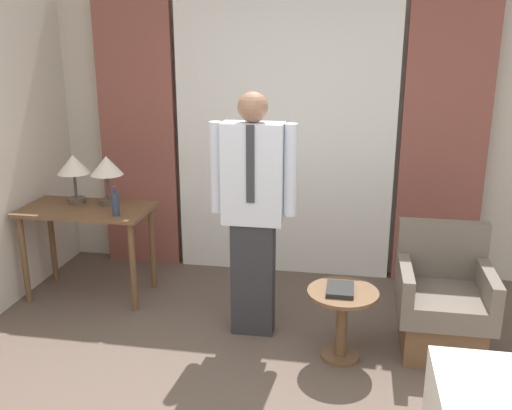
{
  "coord_description": "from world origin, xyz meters",
  "views": [
    {
      "loc": [
        0.62,
        -2.35,
        2.16
      ],
      "look_at": [
        -0.02,
        1.3,
        1.04
      ],
      "focal_mm": 40.0,
      "sensor_mm": 36.0,
      "label": 1
    }
  ],
  "objects_px": {
    "bottle_near_edge": "(115,204)",
    "desk": "(87,222)",
    "side_table": "(342,313)",
    "table_lamp_left": "(74,167)",
    "table_lamp_right": "(107,168)",
    "book": "(340,289)",
    "armchair": "(442,306)",
    "person": "(253,207)"
  },
  "relations": [
    {
      "from": "table_lamp_right",
      "to": "book",
      "type": "xyz_separation_m",
      "value": [
        1.97,
        -0.8,
        -0.57
      ]
    },
    {
      "from": "table_lamp_left",
      "to": "armchair",
      "type": "height_order",
      "value": "table_lamp_left"
    },
    {
      "from": "desk",
      "to": "table_lamp_right",
      "type": "height_order",
      "value": "table_lamp_right"
    },
    {
      "from": "table_lamp_left",
      "to": "side_table",
      "type": "xyz_separation_m",
      "value": [
        2.28,
        -0.79,
        -0.75
      ]
    },
    {
      "from": "armchair",
      "to": "book",
      "type": "distance_m",
      "value": 0.78
    },
    {
      "from": "bottle_near_edge",
      "to": "person",
      "type": "xyz_separation_m",
      "value": [
        1.14,
        -0.23,
        0.1
      ]
    },
    {
      "from": "person",
      "to": "book",
      "type": "height_order",
      "value": "person"
    },
    {
      "from": "desk",
      "to": "table_lamp_right",
      "type": "distance_m",
      "value": 0.48
    },
    {
      "from": "table_lamp_left",
      "to": "table_lamp_right",
      "type": "height_order",
      "value": "same"
    },
    {
      "from": "table_lamp_right",
      "to": "side_table",
      "type": "distance_m",
      "value": 2.27
    },
    {
      "from": "table_lamp_left",
      "to": "armchair",
      "type": "relative_size",
      "value": 0.47
    },
    {
      "from": "table_lamp_left",
      "to": "bottle_near_edge",
      "type": "height_order",
      "value": "table_lamp_left"
    },
    {
      "from": "table_lamp_right",
      "to": "armchair",
      "type": "xyz_separation_m",
      "value": [
        2.68,
        -0.54,
        -0.76
      ]
    },
    {
      "from": "desk",
      "to": "book",
      "type": "bearing_deg",
      "value": -17.43
    },
    {
      "from": "armchair",
      "to": "side_table",
      "type": "distance_m",
      "value": 0.73
    },
    {
      "from": "desk",
      "to": "armchair",
      "type": "bearing_deg",
      "value": -8.2
    },
    {
      "from": "table_lamp_right",
      "to": "side_table",
      "type": "height_order",
      "value": "table_lamp_right"
    },
    {
      "from": "bottle_near_edge",
      "to": "armchair",
      "type": "xyz_separation_m",
      "value": [
        2.49,
        -0.25,
        -0.55
      ]
    },
    {
      "from": "person",
      "to": "book",
      "type": "xyz_separation_m",
      "value": [
        0.64,
        -0.27,
        -0.46
      ]
    },
    {
      "from": "bottle_near_edge",
      "to": "book",
      "type": "xyz_separation_m",
      "value": [
        1.78,
        -0.51,
        -0.36
      ]
    },
    {
      "from": "side_table",
      "to": "book",
      "type": "relative_size",
      "value": 2.09
    },
    {
      "from": "person",
      "to": "side_table",
      "type": "relative_size",
      "value": 3.55
    },
    {
      "from": "table_lamp_right",
      "to": "bottle_near_edge",
      "type": "height_order",
      "value": "table_lamp_right"
    },
    {
      "from": "side_table",
      "to": "table_lamp_left",
      "type": "bearing_deg",
      "value": 160.98
    },
    {
      "from": "table_lamp_left",
      "to": "book",
      "type": "xyz_separation_m",
      "value": [
        2.26,
        -0.8,
        -0.57
      ]
    },
    {
      "from": "bottle_near_edge",
      "to": "book",
      "type": "height_order",
      "value": "bottle_near_edge"
    },
    {
      "from": "desk",
      "to": "table_lamp_left",
      "type": "bearing_deg",
      "value": 138.21
    },
    {
      "from": "table_lamp_left",
      "to": "side_table",
      "type": "height_order",
      "value": "table_lamp_left"
    },
    {
      "from": "table_lamp_left",
      "to": "table_lamp_right",
      "type": "bearing_deg",
      "value": 0.0
    },
    {
      "from": "bottle_near_edge",
      "to": "book",
      "type": "distance_m",
      "value": 1.89
    },
    {
      "from": "desk",
      "to": "person",
      "type": "height_order",
      "value": "person"
    },
    {
      "from": "desk",
      "to": "armchair",
      "type": "distance_m",
      "value": 2.87
    },
    {
      "from": "bottle_near_edge",
      "to": "desk",
      "type": "bearing_deg",
      "value": 154.46
    },
    {
      "from": "desk",
      "to": "bottle_near_edge",
      "type": "relative_size",
      "value": 4.46
    },
    {
      "from": "table_lamp_left",
      "to": "armchair",
      "type": "distance_m",
      "value": 3.12
    },
    {
      "from": "bottle_near_edge",
      "to": "book",
      "type": "bearing_deg",
      "value": -15.82
    },
    {
      "from": "table_lamp_left",
      "to": "person",
      "type": "height_order",
      "value": "person"
    },
    {
      "from": "armchair",
      "to": "side_table",
      "type": "bearing_deg",
      "value": -160.22
    },
    {
      "from": "bottle_near_edge",
      "to": "side_table",
      "type": "height_order",
      "value": "bottle_near_edge"
    },
    {
      "from": "table_lamp_left",
      "to": "book",
      "type": "bearing_deg",
      "value": -19.38
    },
    {
      "from": "table_lamp_right",
      "to": "desk",
      "type": "bearing_deg",
      "value": -138.21
    },
    {
      "from": "book",
      "to": "side_table",
      "type": "bearing_deg",
      "value": 24.88
    }
  ]
}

